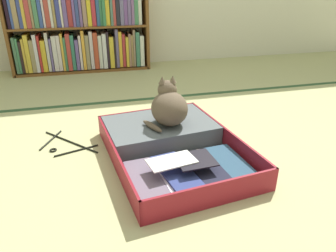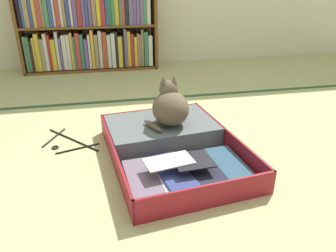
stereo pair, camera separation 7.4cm
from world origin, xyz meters
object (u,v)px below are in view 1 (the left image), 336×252
Objects in this scene: open_suitcase at (168,143)px; black_cat at (169,107)px; bookshelf at (80,29)px; clothes_hanger at (65,144)px.

black_cat is at bearing 73.33° from open_suitcase.
bookshelf reaches higher than open_suitcase.
black_cat is at bearing -75.61° from bookshelf.
black_cat reaches higher than open_suitcase.
open_suitcase is 0.61m from clothes_hanger.
open_suitcase reaches higher than clothes_hanger.
bookshelf reaches higher than black_cat.
open_suitcase is 0.21m from black_cat.
clothes_hanger is at bearing 169.73° from black_cat.
black_cat is 0.78× the size of clothes_hanger.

